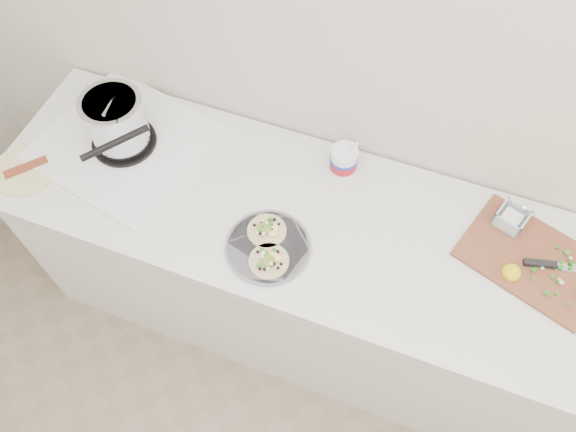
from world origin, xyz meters
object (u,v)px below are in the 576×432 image
(bacon_plate, at_px, (27,169))
(stove, at_px, (120,129))
(cutboard, at_px, (532,254))
(taco_plate, at_px, (268,246))
(tub, at_px, (345,159))

(bacon_plate, bearing_deg, stove, 39.59)
(bacon_plate, bearing_deg, cutboard, 9.19)
(taco_plate, distance_m, bacon_plate, 0.89)
(taco_plate, bearing_deg, tub, 70.86)
(taco_plate, distance_m, cutboard, 0.83)
(tub, height_order, cutboard, tub)
(tub, relative_size, cutboard, 0.43)
(tub, xyz_separation_m, bacon_plate, (-1.02, -0.38, -0.06))
(taco_plate, xyz_separation_m, tub, (0.13, 0.37, 0.05))
(taco_plate, relative_size, cutboard, 0.56)
(tub, bearing_deg, taco_plate, -109.14)
(stove, bearing_deg, cutboard, 14.35)
(tub, relative_size, bacon_plate, 0.90)
(taco_plate, height_order, cutboard, cutboard)
(stove, relative_size, bacon_plate, 2.81)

